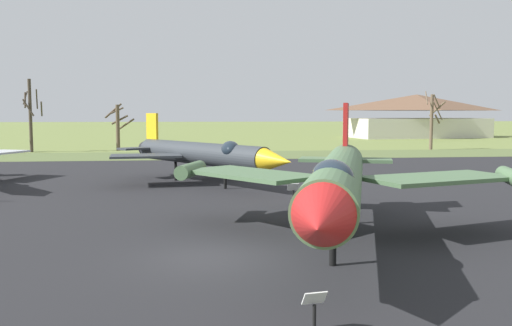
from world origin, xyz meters
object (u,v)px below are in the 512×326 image
Objects in this scene: jet_fighter_rear_left at (338,178)px; info_placard_front_right at (293,191)px; info_placard_rear_left at (314,306)px; jet_fighter_front_right at (203,153)px; visitor_building at (416,116)px.

info_placard_front_right is at bearing 89.93° from jet_fighter_rear_left.
jet_fighter_rear_left is at bearing 70.86° from info_placard_rear_left.
jet_fighter_front_right is 17.05m from jet_fighter_rear_left.
jet_fighter_front_right is at bearing 119.35° from info_placard_front_right.
info_placard_front_right is at bearing -117.66° from visitor_building.
info_placard_rear_left is (1.74, -24.20, -1.56)m from jet_fighter_front_right.
info_placard_front_right reaches higher than info_placard_rear_left.
jet_fighter_front_right is 15.17× the size of info_placard_rear_left.
jet_fighter_rear_left is at bearing -74.94° from jet_fighter_front_right.
visitor_building reaches higher than info_placard_rear_left.
jet_fighter_rear_left is at bearing -115.22° from visitor_building.
info_placard_rear_left is 101.25m from visitor_building.
jet_fighter_front_right is at bearing 94.12° from info_placard_rear_left.
info_placard_front_right is 0.04× the size of visitor_building.
info_placard_rear_left is at bearing -85.88° from jet_fighter_front_right.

